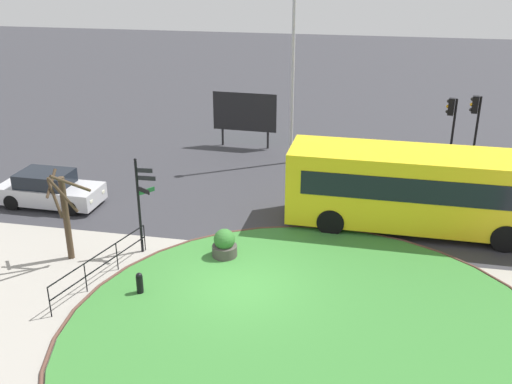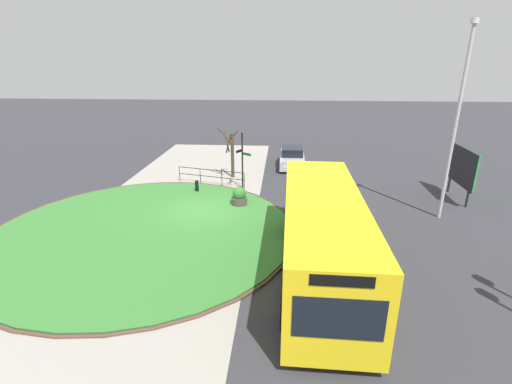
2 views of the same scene
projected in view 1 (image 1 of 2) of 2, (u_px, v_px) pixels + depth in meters
ground at (242, 288)px, 18.08m from camera, size 120.00×120.00×0.00m
sidewalk_paving at (229, 318)px, 16.60m from camera, size 32.00×8.76×0.02m
grass_island at (311, 340)px, 15.61m from camera, size 13.56×13.56×0.10m
grass_kerb_ring at (311, 339)px, 15.61m from camera, size 13.87×13.87×0.11m
signpost_directional at (141, 199)px, 19.51m from camera, size 0.69×0.85×3.44m
bollard_foreground at (140, 284)px, 17.57m from camera, size 0.21×0.21×0.77m
railing_grass_edge at (101, 262)px, 18.25m from camera, size 1.18×4.35×0.99m
bus_yellow at (418, 188)px, 21.40m from camera, size 9.46×2.81×2.98m
car_near_lane at (49, 190)px, 23.79m from camera, size 4.19×1.85×1.43m
traffic_light_near at (475, 118)px, 26.38m from camera, size 0.49×0.28×3.68m
traffic_light_far at (451, 118)px, 26.83m from camera, size 0.48×0.31×3.48m
lamppost_tall at (293, 65)px, 27.02m from camera, size 0.32×0.32×9.00m
billboard_left at (245, 113)px, 30.47m from camera, size 3.40×0.28×2.92m
planter_near_signpost at (225, 245)px, 19.67m from camera, size 0.85×0.85×1.07m
street_tree_bare at (65, 211)px, 19.11m from camera, size 1.40×1.32×3.36m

